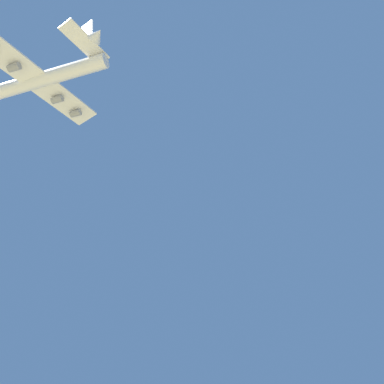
{
  "coord_description": "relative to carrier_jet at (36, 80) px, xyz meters",
  "views": [
    {
      "loc": [
        -51.26,
        91.25,
        3.85
      ],
      "look_at": [
        19.86,
        72.6,
        83.13
      ],
      "focal_mm": 34.38,
      "sensor_mm": 36.0,
      "label": 1
    }
  ],
  "objects": [
    {
      "name": "carrier_jet",
      "position": [
        0.0,
        0.0,
        0.0
      ],
      "size": [
        62.53,
        61.75,
        23.69
      ],
      "rotation": [
        -0.29,
        0.0,
        0.75
      ],
      "color": "white"
    }
  ]
}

